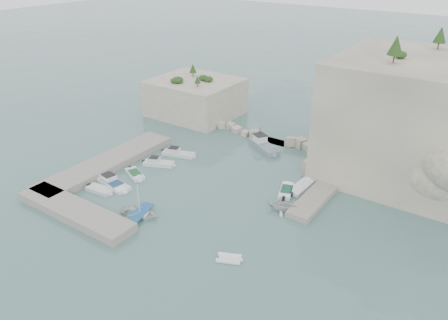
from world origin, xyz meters
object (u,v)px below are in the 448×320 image
Objects in this scene: motorboat_a at (179,155)px; work_boat at (264,149)px; inflatable_dinghy at (229,260)px; motorboat_b at (159,165)px; tender_east_a at (281,210)px; tender_east_c at (301,189)px; motorboat_e at (100,191)px; motorboat_c at (135,176)px; motorboat_d at (113,185)px; rowboat at (140,216)px; tender_east_d at (317,174)px; tender_east_b at (286,192)px.

work_boat is (10.07, 10.02, 0.00)m from motorboat_a.
motorboat_a reaches higher than inflatable_dinghy.
motorboat_a is 4.41m from motorboat_b.
tender_east_a is 6.37m from tender_east_c.
motorboat_e is at bearing 151.26° from inflatable_dinghy.
motorboat_a is 21.03m from tender_east_c.
tender_east_c is (20.98, 1.39, 0.00)m from motorboat_a.
motorboat_d reaches higher than motorboat_c.
motorboat_c is at bearing 76.90° from motorboat_e.
tender_east_a is at bearing 17.66° from motorboat_e.
work_boat reaches higher than motorboat_a.
tender_east_a reaches higher than inflatable_dinghy.
work_boat is at bearing 30.08° from motorboat_b.
tender_east_a reaches higher than rowboat.
tender_east_a is 0.67× the size of tender_east_c.
motorboat_d reaches higher than rowboat.
inflatable_dinghy is (22.11, -7.99, 0.00)m from motorboat_c.
tender_east_c is (13.68, 17.64, 0.00)m from rowboat.
motorboat_e is 0.55× the size of work_boat.
motorboat_d is 1.61× the size of tender_east_d.
motorboat_e is at bearing 128.82° from tender_east_c.
motorboat_d reaches higher than tender_east_c.
motorboat_b reaches higher than tender_east_b.
work_boat is (11.57, 22.77, 0.00)m from motorboat_d.
motorboat_a is at bearing -104.91° from work_boat.
motorboat_b reaches higher than tender_east_c.
inflatable_dinghy is at bearing -10.99° from motorboat_e.
motorboat_c is at bearing 93.19° from tender_east_b.
tender_east_d is (-0.15, 23.66, 0.00)m from inflatable_dinghy.
tender_east_c is at bearing 67.12° from inflatable_dinghy.
tender_east_a is at bearing -162.35° from tender_east_d.
motorboat_a reaches higher than motorboat_e.
motorboat_e is at bearing 94.19° from tender_east_a.
tender_east_a reaches higher than motorboat_a.
motorboat_d is 1.87× the size of tender_east_a.
tender_east_b is 14.44m from work_boat.
motorboat_e is 0.75× the size of tender_east_c.
motorboat_c is 0.59× the size of work_boat.
tender_east_c is (-0.28, 6.36, 0.00)m from tender_east_a.
motorboat_a reaches higher than tender_east_c.
motorboat_e and tender_east_c have the same top height.
motorboat_e is 0.90× the size of tender_east_b.
tender_east_d is at bearing 0.75° from motorboat_a.
tender_east_a is (22.84, 10.04, 0.00)m from motorboat_e.
motorboat_d is at bearing 89.31° from tender_east_a.
rowboat is 1.09× the size of tender_east_b.
motorboat_c is at bearing 80.76° from tender_east_a.
tender_east_b is at bearing 152.11° from tender_east_c.
motorboat_b is 0.68× the size of work_boat.
tender_east_b is (-1.53, 16.29, 0.00)m from inflatable_dinghy.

